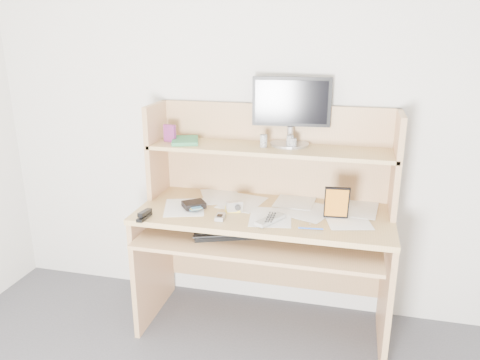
% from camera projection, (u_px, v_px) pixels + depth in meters
% --- Properties ---
extents(back_wall, '(3.60, 0.04, 2.50)m').
position_uv_depth(back_wall, '(276.00, 112.00, 2.73)').
color(back_wall, beige).
rests_on(back_wall, floor).
extents(desk, '(1.40, 0.70, 1.30)m').
position_uv_depth(desk, '(267.00, 215.00, 2.68)').
color(desk, tan).
rests_on(desk, floor).
extents(paper_clutter, '(1.32, 0.54, 0.01)m').
position_uv_depth(paper_clutter, '(264.00, 211.00, 2.59)').
color(paper_clutter, white).
rests_on(paper_clutter, desk).
extents(keyboard, '(0.46, 0.30, 0.03)m').
position_uv_depth(keyboard, '(234.00, 232.00, 2.53)').
color(keyboard, black).
rests_on(keyboard, desk).
extents(tv_remote, '(0.14, 0.20, 0.02)m').
position_uv_depth(tv_remote, '(270.00, 220.00, 2.44)').
color(tv_remote, gray).
rests_on(tv_remote, paper_clutter).
extents(flip_phone, '(0.05, 0.09, 0.02)m').
position_uv_depth(flip_phone, '(220.00, 216.00, 2.48)').
color(flip_phone, '#A6A6A8').
rests_on(flip_phone, paper_clutter).
extents(stapler, '(0.04, 0.13, 0.04)m').
position_uv_depth(stapler, '(144.00, 214.00, 2.48)').
color(stapler, black).
rests_on(stapler, paper_clutter).
extents(wallet, '(0.15, 0.15, 0.03)m').
position_uv_depth(wallet, '(194.00, 204.00, 2.63)').
color(wallet, black).
rests_on(wallet, paper_clutter).
extents(sticky_note_pad, '(0.10, 0.10, 0.01)m').
position_uv_depth(sticky_note_pad, '(233.00, 209.00, 2.60)').
color(sticky_note_pad, yellow).
rests_on(sticky_note_pad, desk).
extents(digital_camera, '(0.09, 0.07, 0.05)m').
position_uv_depth(digital_camera, '(234.00, 206.00, 2.57)').
color(digital_camera, '#BDBDC0').
rests_on(digital_camera, paper_clutter).
extents(game_case, '(0.13, 0.03, 0.18)m').
position_uv_depth(game_case, '(337.00, 203.00, 2.44)').
color(game_case, black).
rests_on(game_case, paper_clutter).
extents(blue_pen, '(0.12, 0.02, 0.01)m').
position_uv_depth(blue_pen, '(311.00, 228.00, 2.34)').
color(blue_pen, blue).
rests_on(blue_pen, paper_clutter).
extents(card_box, '(0.08, 0.04, 0.10)m').
position_uv_depth(card_box, '(170.00, 133.00, 2.73)').
color(card_box, maroon).
rests_on(card_box, desk).
extents(shelf_book, '(0.21, 0.24, 0.02)m').
position_uv_depth(shelf_book, '(185.00, 141.00, 2.73)').
color(shelf_book, '#2E7446').
rests_on(shelf_book, desk).
extents(chip_stack_a, '(0.04, 0.04, 0.05)m').
position_uv_depth(chip_stack_a, '(291.00, 143.00, 2.62)').
color(chip_stack_a, black).
rests_on(chip_stack_a, desk).
extents(chip_stack_b, '(0.05, 0.05, 0.07)m').
position_uv_depth(chip_stack_b, '(290.00, 142.00, 2.61)').
color(chip_stack_b, white).
rests_on(chip_stack_b, desk).
extents(chip_stack_c, '(0.05, 0.05, 0.06)m').
position_uv_depth(chip_stack_c, '(293.00, 143.00, 2.60)').
color(chip_stack_c, black).
rests_on(chip_stack_c, desk).
extents(chip_stack_d, '(0.05, 0.05, 0.07)m').
position_uv_depth(chip_stack_d, '(264.00, 141.00, 2.61)').
color(chip_stack_d, silver).
rests_on(chip_stack_d, desk).
extents(monitor, '(0.44, 0.22, 0.38)m').
position_uv_depth(monitor, '(291.00, 109.00, 2.63)').
color(monitor, '#ADADB2').
rests_on(monitor, desk).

